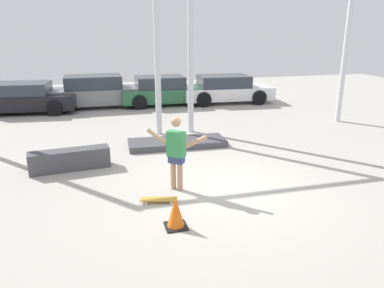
# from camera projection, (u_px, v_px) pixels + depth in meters

# --- Properties ---
(ground_plane) EXTENTS (36.00, 36.00, 0.00)m
(ground_plane) POSITION_uv_depth(u_px,v_px,m) (221.00, 188.00, 8.58)
(ground_plane) COLOR #B2ADA3
(skateboarder) EXTENTS (1.19, 0.97, 1.68)m
(skateboarder) POSITION_uv_depth(u_px,v_px,m) (176.00, 150.00, 8.22)
(skateboarder) COLOR tan
(skateboarder) RESTS_ON ground_plane
(skateboard) EXTENTS (0.80, 0.39, 0.08)m
(skateboard) POSITION_uv_depth(u_px,v_px,m) (159.00, 199.00, 7.85)
(skateboard) COLOR gold
(skateboard) RESTS_ON ground_plane
(grind_box) EXTENTS (2.04, 0.68, 0.53)m
(grind_box) POSITION_uv_depth(u_px,v_px,m) (70.00, 160.00, 9.61)
(grind_box) COLOR #47474C
(grind_box) RESTS_ON ground_plane
(manual_pad) EXTENTS (3.03, 1.18, 0.19)m
(manual_pad) POSITION_uv_depth(u_px,v_px,m) (177.00, 143.00, 11.59)
(manual_pad) COLOR #47474C
(manual_pad) RESTS_ON ground_plane
(canopy_support_left) EXTENTS (6.15, 0.20, 5.96)m
(canopy_support_left) POSITION_uv_depth(u_px,v_px,m) (57.00, 22.00, 11.10)
(canopy_support_left) COLOR silver
(canopy_support_left) RESTS_ON ground_plane
(canopy_support_right) EXTENTS (6.15, 0.20, 5.96)m
(canopy_support_right) POSITION_uv_depth(u_px,v_px,m) (274.00, 22.00, 12.83)
(canopy_support_right) COLOR silver
(canopy_support_right) RESTS_ON ground_plane
(parked_car_black) EXTENTS (4.38, 2.26, 1.28)m
(parked_car_black) POSITION_uv_depth(u_px,v_px,m) (25.00, 98.00, 15.97)
(parked_car_black) COLOR black
(parked_car_black) RESTS_ON ground_plane
(parked_car_grey) EXTENTS (4.55, 1.92, 1.44)m
(parked_car_grey) POSITION_uv_depth(u_px,v_px,m) (97.00, 92.00, 17.10)
(parked_car_grey) COLOR slate
(parked_car_grey) RESTS_ON ground_plane
(parked_car_green) EXTENTS (4.01, 1.92, 1.34)m
(parked_car_green) POSITION_uv_depth(u_px,v_px,m) (163.00, 91.00, 17.62)
(parked_car_green) COLOR #28603D
(parked_car_green) RESTS_ON ground_plane
(parked_car_white) EXTENTS (4.44, 2.21, 1.31)m
(parked_car_white) POSITION_uv_depth(u_px,v_px,m) (226.00, 89.00, 18.16)
(parked_car_white) COLOR white
(parked_car_white) RESTS_ON ground_plane
(traffic_cone) EXTENTS (0.40, 0.40, 0.61)m
(traffic_cone) POSITION_uv_depth(u_px,v_px,m) (176.00, 212.00, 6.80)
(traffic_cone) COLOR black
(traffic_cone) RESTS_ON ground_plane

